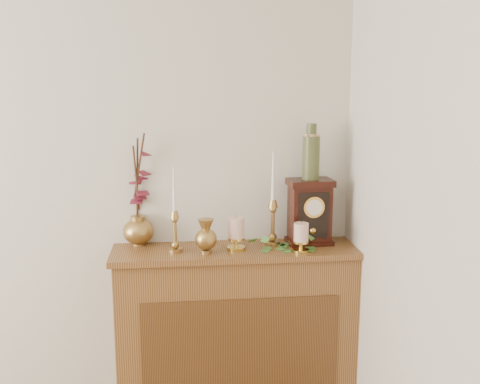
{
  "coord_description": "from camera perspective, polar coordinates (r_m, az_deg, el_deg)",
  "views": [
    {
      "loc": [
        1.12,
        -0.58,
        1.75
      ],
      "look_at": [
        1.41,
        2.05,
        1.23
      ],
      "focal_mm": 42.0,
      "sensor_mm": 36.0,
      "label": 1
    }
  ],
  "objects": [
    {
      "name": "pillar_candle_right",
      "position": [
        2.75,
        6.22,
        -4.46
      ],
      "size": [
        0.08,
        0.08,
        0.15
      ],
      "rotation": [
        0.0,
        0.0,
        0.11
      ],
      "color": "gold",
      "rests_on": "console_shelf"
    },
    {
      "name": "ginger_jar",
      "position": [
        2.89,
        -10.14,
        -0.19
      ],
      "size": [
        0.23,
        0.25,
        0.57
      ],
      "rotation": [
        0.0,
        0.0,
        0.21
      ],
      "color": "tan",
      "rests_on": "console_shelf"
    },
    {
      "name": "ceramic_vase",
      "position": [
        2.82,
        7.22,
        3.79
      ],
      "size": [
        0.09,
        0.09,
        0.28
      ],
      "rotation": [
        0.0,
        0.0,
        0.06
      ],
      "color": "#1A3526",
      "rests_on": "mantel_clock"
    },
    {
      "name": "bud_vase",
      "position": [
        2.71,
        -3.48,
        -4.55
      ],
      "size": [
        0.11,
        0.11,
        0.17
      ],
      "rotation": [
        0.0,
        0.0,
        -0.2
      ],
      "color": "tan",
      "rests_on": "console_shelf"
    },
    {
      "name": "console_shelf",
      "position": [
        2.99,
        -0.34,
        -14.79
      ],
      "size": [
        1.24,
        0.34,
        0.93
      ],
      "color": "brown",
      "rests_on": "ground"
    },
    {
      "name": "mantel_clock",
      "position": [
        2.87,
        7.09,
        -2.06
      ],
      "size": [
        0.23,
        0.17,
        0.33
      ],
      "rotation": [
        0.0,
        0.0,
        0.06
      ],
      "color": "black",
      "rests_on": "console_shelf"
    },
    {
      "name": "ivy_garland",
      "position": [
        2.8,
        4.97,
        -5.53
      ],
      "size": [
        0.37,
        0.15,
        0.07
      ],
      "rotation": [
        0.0,
        0.0,
        -0.39
      ],
      "color": "#41762D",
      "rests_on": "console_shelf"
    },
    {
      "name": "candlestick_left",
      "position": [
        2.74,
        -6.64,
        -3.29
      ],
      "size": [
        0.07,
        0.07,
        0.42
      ],
      "rotation": [
        0.0,
        0.0,
        0.32
      ],
      "color": "tan",
      "rests_on": "console_shelf"
    },
    {
      "name": "pillar_candle_left",
      "position": [
        2.76,
        -0.39,
        -4.07
      ],
      "size": [
        0.09,
        0.09,
        0.18
      ],
      "rotation": [
        0.0,
        0.0,
        0.31
      ],
      "color": "gold",
      "rests_on": "console_shelf"
    },
    {
      "name": "candlestick_center",
      "position": [
        2.84,
        3.34,
        -2.34
      ],
      "size": [
        0.08,
        0.08,
        0.48
      ],
      "rotation": [
        0.0,
        0.0,
        -0.31
      ],
      "color": "tan",
      "rests_on": "console_shelf"
    }
  ]
}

